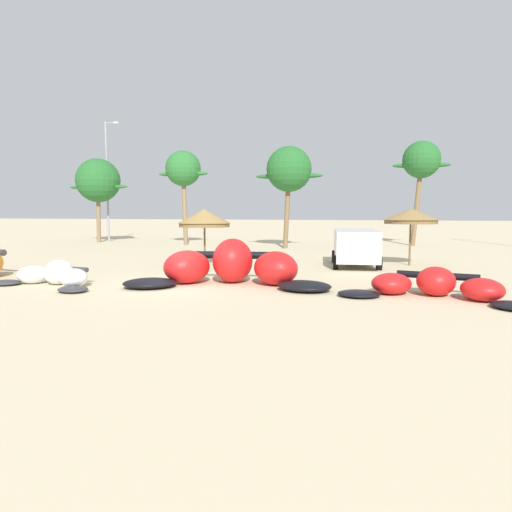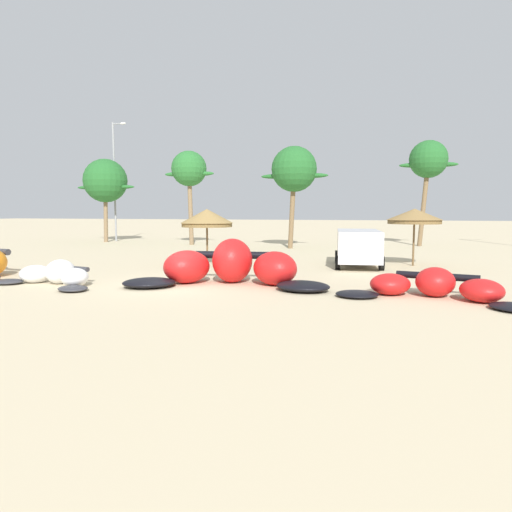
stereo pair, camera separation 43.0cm
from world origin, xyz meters
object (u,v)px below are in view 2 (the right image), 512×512
object	(u,v)px
palm_left_of_gap	(294,170)
parked_van	(358,245)
beach_umbrella_near_van	(207,218)
lamppost_west	(115,177)
palm_left	(189,170)
beach_umbrella_middle	(415,216)
palm_leftmost	(105,181)
kite_left	(55,275)
palm_center_left	(428,161)
kite_center	(434,287)
kite_left_of_center	(230,267)

from	to	relation	value
palm_left_of_gap	parked_van	bearing A→B (deg)	-62.42
beach_umbrella_near_van	lamppost_west	size ratio (longest dim) A/B	0.27
palm_left	lamppost_west	xyz separation A→B (m)	(-8.54, 2.48, -0.22)
beach_umbrella_middle	palm_leftmost	distance (m)	28.52
kite_left	palm_left_of_gap	distance (m)	20.74
beach_umbrella_middle	beach_umbrella_near_van	bearing A→B (deg)	-165.89
palm_center_left	lamppost_west	bearing A→B (deg)	-177.48
kite_left	beach_umbrella_near_van	size ratio (longest dim) A/B	1.66
kite_left	beach_umbrella_middle	world-z (taller)	beach_umbrella_middle
palm_left	parked_van	bearing A→B (deg)	-38.63
palm_left	palm_center_left	size ratio (longest dim) A/B	0.93
kite_center	palm_left	xyz separation A→B (m)	(-17.18, 19.56, 5.82)
kite_center	lamppost_west	world-z (taller)	lamppost_west
kite_center	palm_left_of_gap	xyz separation A→B (m)	(-8.11, 18.20, 5.48)
palm_left_of_gap	palm_left	bearing A→B (deg)	171.45
palm_left	palm_left_of_gap	distance (m)	9.17
beach_umbrella_middle	palm_leftmost	size ratio (longest dim) A/B	0.39
kite_center	palm_left	bearing A→B (deg)	131.28
kite_center	kite_left	bearing A→B (deg)	-175.79
palm_leftmost	palm_left_of_gap	xyz separation A→B (m)	(17.82, -2.57, 0.35)
palm_center_left	parked_van	bearing A→B (deg)	-106.64
palm_left	palm_left_of_gap	size ratio (longest dim) A/B	1.02
beach_umbrella_near_van	parked_van	bearing A→B (deg)	12.28
parked_van	palm_leftmost	world-z (taller)	palm_leftmost
kite_left	palm_left	xyz separation A→B (m)	(-3.48, 20.57, 5.83)
kite_left	beach_umbrella_middle	bearing A→B (deg)	36.47
lamppost_west	kite_left_of_center	bearing A→B (deg)	-48.85
parked_van	beach_umbrella_near_van	bearing A→B (deg)	-167.72
kite_left	palm_center_left	world-z (taller)	palm_center_left
kite_left_of_center	lamppost_west	size ratio (longest dim) A/B	0.73
palm_leftmost	palm_center_left	distance (m)	27.76
palm_leftmost	palm_left	distance (m)	8.86
palm_leftmost	lamppost_west	bearing A→B (deg)	80.24
kite_left	kite_center	size ratio (longest dim) A/B	0.79
palm_center_left	kite_left	bearing A→B (deg)	-122.40
palm_leftmost	beach_umbrella_near_van	bearing A→B (deg)	-42.71
beach_umbrella_near_van	palm_center_left	distance (m)	21.15
beach_umbrella_middle	lamppost_west	xyz separation A→B (m)	(-25.61, 13.00, 3.43)
beach_umbrella_near_van	beach_umbrella_middle	size ratio (longest dim) A/B	1.00
kite_center	palm_left_of_gap	world-z (taller)	palm_left_of_gap
kite_left_of_center	palm_left	distance (m)	21.81
palm_center_left	beach_umbrella_near_van	bearing A→B (deg)	-125.79
beach_umbrella_near_van	palm_left	bearing A→B (deg)	117.28
palm_leftmost	palm_left_of_gap	size ratio (longest dim) A/B	0.99
parked_van	palm_left	size ratio (longest dim) A/B	0.62
beach_umbrella_near_van	palm_left_of_gap	bearing A→B (deg)	78.90
kite_center	palm_center_left	size ratio (longest dim) A/B	0.73
palm_center_left	palm_leftmost	bearing A→B (deg)	-174.89
palm_left_of_gap	palm_center_left	bearing A→B (deg)	27.23
beach_umbrella_middle	kite_center	bearing A→B (deg)	-89.36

